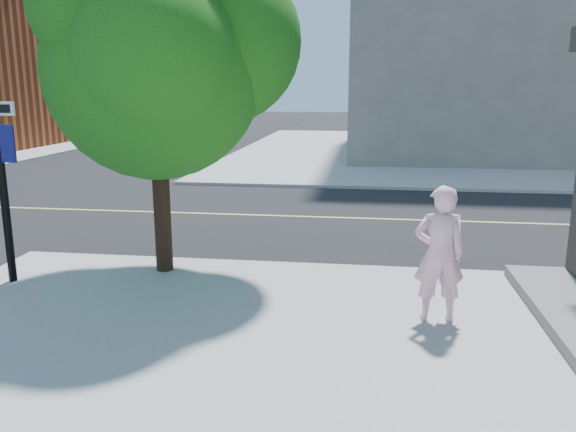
# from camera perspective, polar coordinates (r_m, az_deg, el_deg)

# --- Properties ---
(ground) EXTENTS (140.00, 140.00, 0.00)m
(ground) POSITION_cam_1_polar(r_m,az_deg,el_deg) (12.60, -20.27, -4.01)
(ground) COLOR black
(ground) RESTS_ON ground
(road_ew) EXTENTS (140.00, 9.00, 0.01)m
(road_ew) POSITION_cam_1_polar(r_m,az_deg,el_deg) (16.56, -13.04, 0.37)
(road_ew) COLOR black
(road_ew) RESTS_ON ground
(sidewalk_ne) EXTENTS (29.00, 25.00, 0.12)m
(sidewalk_ne) POSITION_cam_1_polar(r_m,az_deg,el_deg) (33.17, 21.27, 6.00)
(sidewalk_ne) COLOR #9C9C9C
(sidewalk_ne) RESTS_ON ground
(filler_ne) EXTENTS (18.00, 16.00, 14.00)m
(filler_ne) POSITION_cam_1_polar(r_m,az_deg,el_deg) (33.80, 22.95, 18.00)
(filler_ne) COLOR slate
(filler_ne) RESTS_ON sidewalk_ne
(man_on_phone) EXTENTS (0.77, 0.54, 2.00)m
(man_on_phone) POSITION_cam_1_polar(r_m,az_deg,el_deg) (8.50, 14.79, -3.68)
(man_on_phone) COLOR #FBBBD4
(man_on_phone) RESTS_ON sidewalk_se
(street_tree) EXTENTS (4.72, 4.29, 6.26)m
(street_tree) POSITION_cam_1_polar(r_m,az_deg,el_deg) (10.49, -12.59, 16.29)
(street_tree) COLOR black
(street_tree) RESTS_ON sidewalk_se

